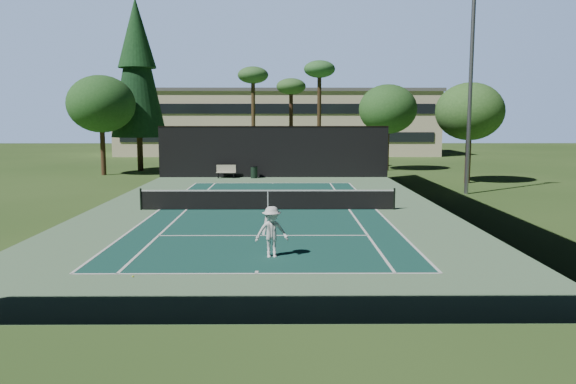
# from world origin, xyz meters

# --- Properties ---
(ground) EXTENTS (160.00, 160.00, 0.00)m
(ground) POSITION_xyz_m (0.00, 0.00, 0.00)
(ground) COLOR #30501E
(ground) RESTS_ON ground
(apron_slab) EXTENTS (18.00, 32.00, 0.01)m
(apron_slab) POSITION_xyz_m (0.00, 0.00, 0.01)
(apron_slab) COLOR #5E865E
(apron_slab) RESTS_ON ground
(court_surface) EXTENTS (10.97, 23.77, 0.01)m
(court_surface) POSITION_xyz_m (0.00, 0.00, 0.01)
(court_surface) COLOR #16483E
(court_surface) RESTS_ON ground
(court_lines) EXTENTS (11.07, 23.87, 0.01)m
(court_lines) POSITION_xyz_m (0.00, 0.00, 0.02)
(court_lines) COLOR white
(court_lines) RESTS_ON ground
(tennis_net) EXTENTS (12.90, 0.10, 1.10)m
(tennis_net) POSITION_xyz_m (0.00, 0.00, 0.56)
(tennis_net) COLOR black
(tennis_net) RESTS_ON ground
(fence) EXTENTS (18.04, 32.05, 4.03)m
(fence) POSITION_xyz_m (0.00, 0.06, 2.01)
(fence) COLOR black
(fence) RESTS_ON ground
(player) EXTENTS (1.20, 0.81, 1.71)m
(player) POSITION_xyz_m (0.42, -9.83, 0.86)
(player) COLOR white
(player) RESTS_ON ground
(tennis_ball_a) EXTENTS (0.06, 0.06, 0.06)m
(tennis_ball_a) POSITION_xyz_m (-3.56, -12.20, 0.03)
(tennis_ball_a) COLOR #D6F337
(tennis_ball_a) RESTS_ON ground
(tennis_ball_b) EXTENTS (0.06, 0.06, 0.06)m
(tennis_ball_b) POSITION_xyz_m (-1.71, 4.07, 0.03)
(tennis_ball_b) COLOR #CFDD32
(tennis_ball_b) RESTS_ON ground
(tennis_ball_c) EXTENTS (0.07, 0.07, 0.07)m
(tennis_ball_c) POSITION_xyz_m (0.81, 4.72, 0.03)
(tennis_ball_c) COLOR #BCD430
(tennis_ball_c) RESTS_ON ground
(tennis_ball_d) EXTENTS (0.06, 0.06, 0.06)m
(tennis_ball_d) POSITION_xyz_m (-2.94, 3.16, 0.03)
(tennis_ball_d) COLOR #D3F036
(tennis_ball_d) RESTS_ON ground
(park_bench) EXTENTS (1.50, 0.45, 1.02)m
(park_bench) POSITION_xyz_m (-3.69, 15.49, 0.55)
(park_bench) COLOR beige
(park_bench) RESTS_ON ground
(trash_bin) EXTENTS (0.56, 0.56, 0.95)m
(trash_bin) POSITION_xyz_m (-1.51, 15.36, 0.48)
(trash_bin) COLOR black
(trash_bin) RESTS_ON ground
(pine_tree) EXTENTS (4.80, 4.80, 15.00)m
(pine_tree) POSITION_xyz_m (-12.00, 22.00, 9.55)
(pine_tree) COLOR #412F1C
(pine_tree) RESTS_ON ground
(palm_a) EXTENTS (2.80, 2.80, 9.32)m
(palm_a) POSITION_xyz_m (-2.00, 24.00, 8.19)
(palm_a) COLOR #4E3A21
(palm_a) RESTS_ON ground
(palm_b) EXTENTS (2.80, 2.80, 8.42)m
(palm_b) POSITION_xyz_m (1.50, 26.00, 7.36)
(palm_b) COLOR #3F271B
(palm_b) RESTS_ON ground
(palm_c) EXTENTS (2.80, 2.80, 9.77)m
(palm_c) POSITION_xyz_m (4.00, 23.00, 8.60)
(palm_c) COLOR #402F1B
(palm_c) RESTS_ON ground
(decid_tree_a) EXTENTS (5.12, 5.12, 7.62)m
(decid_tree_a) POSITION_xyz_m (10.00, 22.00, 5.42)
(decid_tree_a) COLOR #4E3821
(decid_tree_a) RESTS_ON ground
(decid_tree_b) EXTENTS (4.80, 4.80, 7.14)m
(decid_tree_b) POSITION_xyz_m (14.00, 12.00, 5.08)
(decid_tree_b) COLOR #4E3221
(decid_tree_b) RESTS_ON ground
(decid_tree_c) EXTENTS (5.44, 5.44, 8.09)m
(decid_tree_c) POSITION_xyz_m (-14.00, 18.00, 5.76)
(decid_tree_c) COLOR #4E3421
(decid_tree_c) RESTS_ON ground
(campus_building) EXTENTS (40.50, 12.50, 8.30)m
(campus_building) POSITION_xyz_m (0.00, 45.98, 4.21)
(campus_building) COLOR beige
(campus_building) RESTS_ON ground
(light_pole) EXTENTS (0.90, 0.25, 12.22)m
(light_pole) POSITION_xyz_m (12.00, 6.00, 6.46)
(light_pole) COLOR gray
(light_pole) RESTS_ON ground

